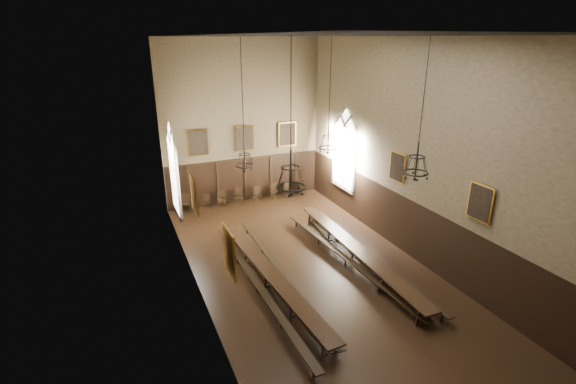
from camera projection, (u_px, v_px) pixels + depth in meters
floor at (315, 275)px, 16.76m from camera, size 9.00×18.00×0.02m
ceiling at (321, 35)px, 13.63m from camera, size 9.00×18.00×0.02m
wall_back at (243, 124)px, 22.95m from camera, size 9.00×0.02×9.00m
wall_front at (549, 302)px, 7.44m from camera, size 9.00×0.02×9.00m
wall_left at (194, 183)px, 13.51m from camera, size 0.02×18.00×9.00m
wall_right at (417, 154)px, 16.87m from camera, size 0.02×18.00×9.00m
wainscot_panelling at (316, 247)px, 16.32m from camera, size 9.00×18.00×2.50m
table_left at (270, 280)px, 15.71m from camera, size 1.22×9.10×0.71m
table_right at (356, 256)px, 17.41m from camera, size 0.92×9.49×0.74m
bench_left_outer at (257, 286)px, 15.49m from camera, size 0.44×9.95×0.45m
bench_left_inner at (281, 273)px, 16.30m from camera, size 0.45×9.73×0.44m
bench_right_inner at (346, 260)px, 17.26m from camera, size 0.90×9.48×0.43m
bench_right_outer at (366, 253)px, 17.81m from camera, size 0.36×10.02×0.45m
chair_0 at (186, 206)px, 22.69m from camera, size 0.50×0.50×1.02m
chair_1 at (207, 204)px, 23.12m from camera, size 0.46×0.46×0.86m
chair_2 at (222, 201)px, 23.49m from camera, size 0.43×0.43×0.89m
chair_3 at (239, 199)px, 23.77m from camera, size 0.52×0.52×0.96m
chair_4 at (258, 197)px, 24.21m from camera, size 0.42×0.42×0.87m
chair_5 at (274, 194)px, 24.57m from camera, size 0.43×0.43×0.90m
chair_6 at (288, 192)px, 24.90m from camera, size 0.43×0.43×0.89m
chair_7 at (303, 190)px, 25.25m from camera, size 0.44×0.44×0.93m
chandelier_back_left at (245, 156)px, 16.86m from camera, size 0.75×0.75×5.10m
chandelier_back_right at (328, 140)px, 17.86m from camera, size 0.78×0.78×4.66m
chandelier_front_left at (291, 178)px, 11.89m from camera, size 0.88×0.88×4.24m
chandelier_front_right at (416, 164)px, 13.73m from camera, size 0.84×0.84×4.43m
portrait_back_0 at (198, 143)px, 22.15m from camera, size 1.10×0.12×1.40m
portrait_back_1 at (244, 138)px, 23.11m from camera, size 1.10×0.12×1.40m
portrait_back_2 at (287, 134)px, 24.08m from camera, size 1.10×0.12×1.40m
portrait_left_0 at (194, 196)px, 14.70m from camera, size 0.12×1.00×1.30m
portrait_left_1 at (229, 252)px, 10.83m from camera, size 0.12×1.00×1.30m
portrait_right_0 at (397, 167)px, 17.96m from camera, size 0.12×1.00×1.30m
portrait_right_1 at (480, 203)px, 14.09m from camera, size 0.12×1.00×1.30m
window_right at (344, 150)px, 21.96m from camera, size 0.20×2.20×4.60m
window_left at (173, 169)px, 18.66m from camera, size 0.20×2.20×4.60m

